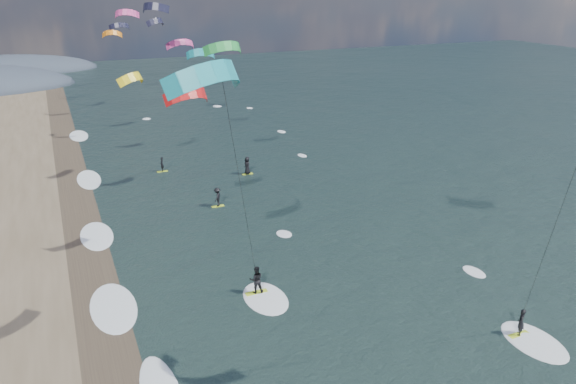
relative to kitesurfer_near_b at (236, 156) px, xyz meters
name	(u,v)px	position (x,y,z in m)	size (l,w,h in m)	color
wet_sand_strip	(110,358)	(-6.93, 1.16, -10.59)	(3.00, 240.00, 0.00)	#382D23
kitesurfer_near_b	(236,156)	(0.00, 0.00, 0.00)	(7.26, 9.03, 15.86)	#BEDB26
far_kitesurfers	(222,179)	(5.98, 23.55, -9.71)	(8.92, 12.39, 1.84)	#BEDB26
bg_kite_field	(154,34)	(4.82, 46.20, 1.79)	(12.09, 73.04, 6.83)	black
shoreline_surf	(121,308)	(-5.73, 5.91, -10.59)	(2.40, 79.40, 0.11)	white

